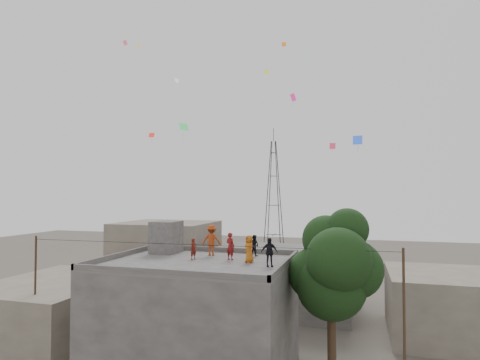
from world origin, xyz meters
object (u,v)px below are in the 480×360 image
at_px(stair_head_box, 166,237).
at_px(person_dark_adult, 269,252).
at_px(tree, 335,267).
at_px(transmission_tower, 274,199).
at_px(person_red_adult, 230,246).

distance_m(stair_head_box, person_dark_adult, 7.90).
relative_size(tree, person_dark_adult, 6.14).
bearing_deg(transmission_tower, person_dark_adult, -78.58).
distance_m(person_red_adult, person_dark_adult, 2.95).
bearing_deg(person_dark_adult, transmission_tower, 77.16).
distance_m(stair_head_box, tree, 10.80).
bearing_deg(tree, transmission_tower, 106.09).
relative_size(stair_head_box, person_red_adult, 1.30).
height_order(stair_head_box, person_red_adult, stair_head_box).
distance_m(transmission_tower, person_dark_adult, 41.18).
bearing_deg(person_red_adult, tree, -163.05).
xyz_separation_m(tree, person_dark_adult, (-3.23, -0.90, 0.74)).
height_order(transmission_tower, person_dark_adult, transmission_tower).
xyz_separation_m(tree, transmission_tower, (-11.37, 39.40, 2.97)).
xyz_separation_m(tree, person_red_adult, (-5.80, 0.54, 0.77)).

